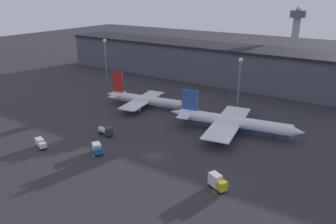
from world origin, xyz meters
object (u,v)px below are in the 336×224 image
(airplane_1, at_px, (232,122))
(airplane_0, at_px, (145,100))
(service_vehicle_0, at_px, (217,182))
(control_tower, at_px, (295,33))
(service_vehicle_1, at_px, (41,143))
(service_vehicle_2, at_px, (97,148))
(service_vehicle_3, at_px, (106,131))

(airplane_1, bearing_deg, airplane_0, 164.49)
(airplane_1, height_order, service_vehicle_0, airplane_1)
(airplane_1, bearing_deg, control_tower, 84.78)
(airplane_1, relative_size, control_tower, 1.23)
(airplane_0, distance_m, service_vehicle_1, 49.37)
(control_tower, bearing_deg, airplane_1, -85.91)
(service_vehicle_2, height_order, control_tower, control_tower)
(service_vehicle_0, xyz_separation_m, service_vehicle_2, (-38.91, -2.56, -0.48))
(airplane_1, relative_size, service_vehicle_2, 8.51)
(service_vehicle_2, distance_m, service_vehicle_3, 12.90)
(service_vehicle_1, bearing_deg, control_tower, 94.28)
(service_vehicle_0, relative_size, service_vehicle_3, 0.94)
(service_vehicle_2, distance_m, control_tower, 150.90)
(service_vehicle_3, bearing_deg, control_tower, 87.74)
(airplane_0, relative_size, service_vehicle_1, 6.99)
(service_vehicle_3, bearing_deg, service_vehicle_2, -49.01)
(service_vehicle_0, relative_size, service_vehicle_2, 1.01)
(service_vehicle_1, bearing_deg, service_vehicle_2, 40.37)
(airplane_0, distance_m, control_tower, 113.08)
(service_vehicle_2, bearing_deg, service_vehicle_3, 153.94)
(service_vehicle_0, bearing_deg, airplane_0, 168.39)
(airplane_1, bearing_deg, service_vehicle_0, -81.74)
(service_vehicle_1, bearing_deg, service_vehicle_0, 27.74)
(airplane_0, relative_size, service_vehicle_2, 7.03)
(airplane_0, height_order, service_vehicle_1, airplane_0)
(airplane_0, bearing_deg, service_vehicle_3, -86.70)
(service_vehicle_0, relative_size, control_tower, 0.15)
(service_vehicle_0, height_order, service_vehicle_3, service_vehicle_0)
(airplane_0, relative_size, service_vehicle_3, 6.56)
(airplane_1, relative_size, service_vehicle_0, 8.44)
(airplane_1, bearing_deg, service_vehicle_3, -151.99)
(airplane_0, bearing_deg, service_vehicle_1, -103.65)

